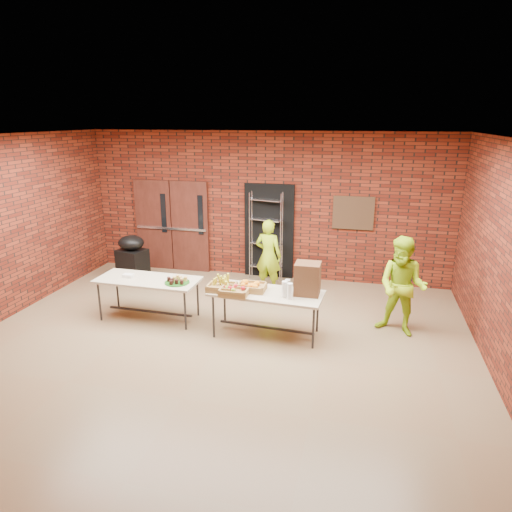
% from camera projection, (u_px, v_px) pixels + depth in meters
% --- Properties ---
extents(room, '(8.08, 7.08, 3.28)m').
position_uv_depth(room, '(214.00, 249.00, 6.73)').
color(room, olive).
rests_on(room, ground).
extents(double_doors, '(1.78, 0.12, 2.10)m').
position_uv_depth(double_doors, '(172.00, 226.00, 10.57)').
color(double_doors, '#4F2016').
rests_on(double_doors, room).
extents(dark_doorway, '(1.10, 0.06, 2.10)m').
position_uv_depth(dark_doorway, '(269.00, 231.00, 10.08)').
color(dark_doorway, black).
rests_on(dark_doorway, room).
extents(bronze_plaque, '(0.85, 0.04, 0.70)m').
position_uv_depth(bronze_plaque, '(353.00, 213.00, 9.52)').
color(bronze_plaque, '#432C1A').
rests_on(bronze_plaque, room).
extents(wire_rack, '(0.74, 0.40, 1.93)m').
position_uv_depth(wire_rack, '(266.00, 236.00, 9.98)').
color(wire_rack, silver).
rests_on(wire_rack, room).
extents(table_left, '(1.83, 0.79, 0.74)m').
position_uv_depth(table_left, '(148.00, 282.00, 8.03)').
color(table_left, '#C1B294').
rests_on(table_left, room).
extents(table_right, '(1.88, 0.89, 0.75)m').
position_uv_depth(table_right, '(266.00, 296.00, 7.40)').
color(table_right, '#C1B294').
rests_on(table_right, room).
extents(basket_bananas, '(0.45, 0.35, 0.14)m').
position_uv_depth(basket_bananas, '(222.00, 287.00, 7.43)').
color(basket_bananas, olive).
rests_on(basket_bananas, table_right).
extents(basket_oranges, '(0.45, 0.35, 0.14)m').
position_uv_depth(basket_oranges, '(252.00, 287.00, 7.44)').
color(basket_oranges, olive).
rests_on(basket_oranges, table_right).
extents(basket_apples, '(0.45, 0.35, 0.14)m').
position_uv_depth(basket_apples, '(234.00, 291.00, 7.26)').
color(basket_apples, olive).
rests_on(basket_apples, table_right).
extents(muffin_tray, '(0.43, 0.43, 0.11)m').
position_uv_depth(muffin_tray, '(177.00, 280.00, 7.80)').
color(muffin_tray, '#1A5115').
rests_on(muffin_tray, table_left).
extents(napkin_box, '(0.18, 0.12, 0.06)m').
position_uv_depth(napkin_box, '(128.00, 276.00, 8.07)').
color(napkin_box, white).
rests_on(napkin_box, table_left).
extents(coffee_dispenser, '(0.40, 0.35, 0.52)m').
position_uv_depth(coffee_dispenser, '(308.00, 279.00, 7.23)').
color(coffee_dispenser, '#542F1D').
rests_on(coffee_dispenser, table_right).
extents(cup_stack_front, '(0.09, 0.09, 0.26)m').
position_uv_depth(cup_stack_front, '(285.00, 289.00, 7.15)').
color(cup_stack_front, white).
rests_on(cup_stack_front, table_right).
extents(cup_stack_mid, '(0.09, 0.09, 0.26)m').
position_uv_depth(cup_stack_mid, '(290.00, 291.00, 7.07)').
color(cup_stack_mid, white).
rests_on(cup_stack_mid, table_right).
extents(cup_stack_back, '(0.08, 0.08, 0.25)m').
position_uv_depth(cup_stack_back, '(288.00, 287.00, 7.24)').
color(cup_stack_back, white).
rests_on(cup_stack_back, table_right).
extents(covered_grill, '(0.68, 0.61, 1.04)m').
position_uv_depth(covered_grill, '(132.00, 259.00, 9.88)').
color(covered_grill, black).
rests_on(covered_grill, room).
extents(volunteer_woman, '(0.60, 0.45, 1.51)m').
position_uv_depth(volunteer_woman, '(268.00, 256.00, 9.31)').
color(volunteer_woman, '#A3D117').
rests_on(volunteer_woman, room).
extents(volunteer_man, '(0.97, 0.87, 1.65)m').
position_uv_depth(volunteer_man, '(402.00, 287.00, 7.41)').
color(volunteer_man, '#A3D117').
rests_on(volunteer_man, room).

